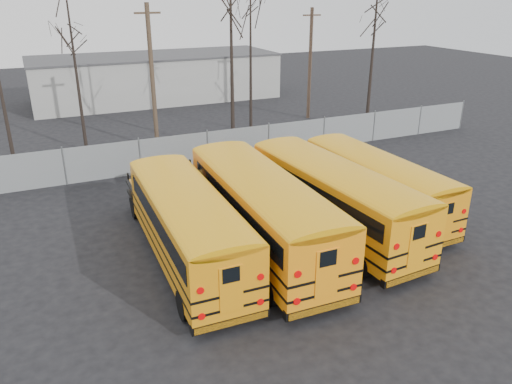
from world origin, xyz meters
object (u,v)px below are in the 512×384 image
bus_a (186,219)px  utility_pole_left (152,77)px  bus_b (259,205)px  bus_d (374,179)px  utility_pole_right (310,63)px  bus_c (331,192)px

bus_a → utility_pole_left: size_ratio=1.21×
bus_b → bus_d: (6.25, 1.04, -0.26)m
utility_pole_right → bus_d: bearing=-109.2°
bus_d → bus_c: bearing=-163.9°
bus_a → bus_d: size_ratio=1.08×
bus_a → utility_pole_right: bearing=50.4°
bus_d → utility_pole_right: (6.66, 17.30, 2.69)m
bus_c → utility_pole_left: 15.77m
bus_b → utility_pole_left: size_ratio=1.30×
bus_a → bus_c: size_ratio=0.96×
bus_b → utility_pole_left: 15.46m
utility_pole_left → utility_pole_right: size_ratio=1.06×
bus_d → utility_pole_right: 18.73m
utility_pole_right → bus_a: bearing=-129.3°
bus_b → utility_pole_right: size_ratio=1.39×
bus_a → bus_d: bearing=6.6°
bus_c → bus_d: 3.05m
bus_a → bus_c: bus_c is taller
bus_b → bus_d: bus_b is taller
bus_c → utility_pole_left: bearing=100.0°
bus_a → bus_b: bearing=-2.7°
bus_b → utility_pole_right: 22.56m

